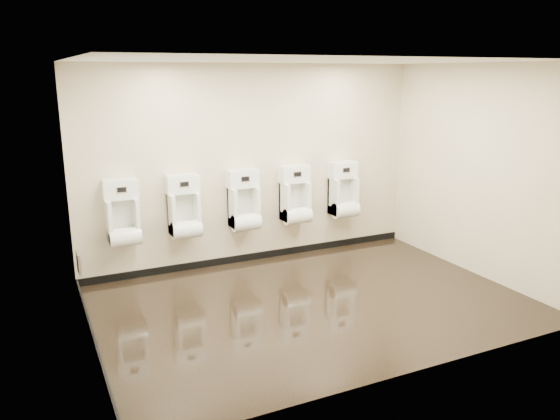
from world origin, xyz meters
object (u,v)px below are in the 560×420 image
(access_panel, at_px, (79,263))
(urinal_4, at_px, (344,194))
(urinal_3, at_px, (295,199))
(urinal_2, at_px, (244,205))
(urinal_0, at_px, (123,218))
(urinal_1, at_px, (184,211))

(access_panel, distance_m, urinal_4, 3.92)
(urinal_3, bearing_deg, urinal_2, 180.00)
(urinal_2, xyz_separation_m, urinal_4, (1.62, 0.00, 0.00))
(urinal_0, relative_size, urinal_2, 1.00)
(urinal_1, distance_m, urinal_4, 2.48)
(urinal_1, xyz_separation_m, urinal_4, (2.48, 0.00, 0.00))
(access_panel, distance_m, urinal_2, 2.33)
(urinal_0, height_order, urinal_1, same)
(urinal_0, relative_size, urinal_3, 1.00)
(urinal_0, xyz_separation_m, urinal_2, (1.65, 0.00, 0.00))
(urinal_1, bearing_deg, urinal_4, 0.00)
(urinal_3, distance_m, urinal_4, 0.82)
(urinal_2, height_order, urinal_3, same)
(urinal_2, xyz_separation_m, urinal_3, (0.80, 0.00, 0.00))
(urinal_0, bearing_deg, urinal_1, 0.00)
(urinal_1, height_order, urinal_3, same)
(access_panel, height_order, urinal_0, urinal_0)
(urinal_4, bearing_deg, urinal_3, 180.00)
(urinal_0, distance_m, urinal_3, 2.46)
(access_panel, relative_size, urinal_3, 0.30)
(access_panel, relative_size, urinal_4, 0.30)
(urinal_0, xyz_separation_m, urinal_3, (2.46, 0.00, 0.00))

